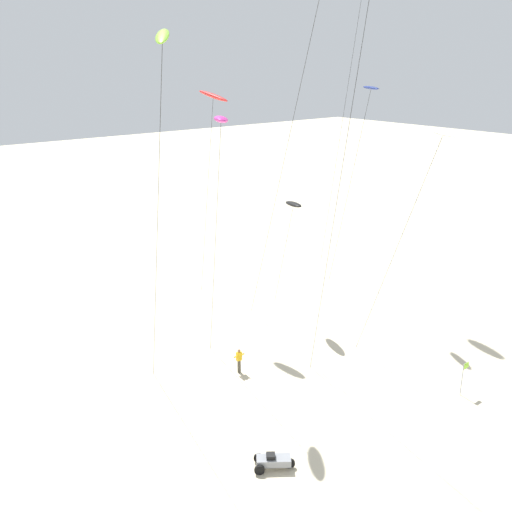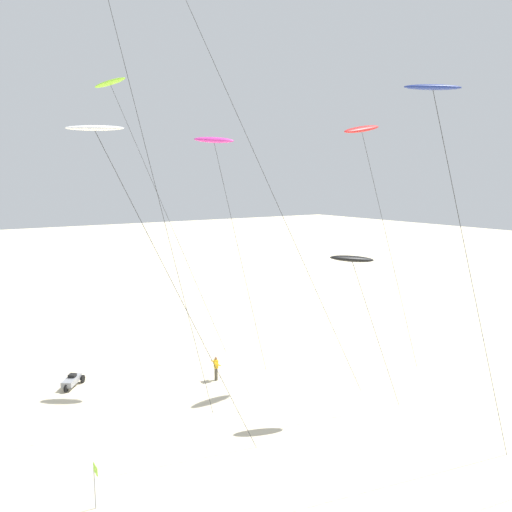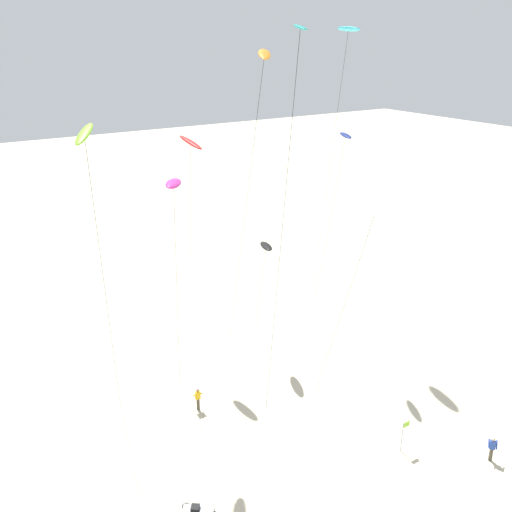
{
  "view_description": "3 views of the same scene",
  "coord_description": "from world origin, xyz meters",
  "px_view_note": "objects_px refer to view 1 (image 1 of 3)",
  "views": [
    {
      "loc": [
        -24.34,
        -14.7,
        19.32
      ],
      "look_at": [
        -1.27,
        13.79,
        6.86
      ],
      "focal_mm": 40.71,
      "sensor_mm": 36.0,
      "label": 1
    },
    {
      "loc": [
        23.54,
        -3.33,
        13.44
      ],
      "look_at": [
        -3.39,
        14.58,
        8.48
      ],
      "focal_mm": 34.09,
      "sensor_mm": 36.0,
      "label": 2
    },
    {
      "loc": [
        -18.37,
        -17.76,
        24.34
      ],
      "look_at": [
        0.63,
        12.02,
        10.43
      ],
      "focal_mm": 39.5,
      "sensor_mm": 36.0,
      "label": 3
    }
  ],
  "objects_px": {
    "kite_white": "(441,138)",
    "kite_navy": "(370,91)",
    "kite_flyer_nearest": "(239,360)",
    "beach_buggy": "(273,461)",
    "kite_red": "(213,97)",
    "kite_black": "(293,205)",
    "kite_lime": "(162,46)",
    "kite_magenta": "(221,121)",
    "marker_flag": "(464,372)"
  },
  "relations": [
    {
      "from": "kite_magenta",
      "to": "kite_flyer_nearest",
      "type": "height_order",
      "value": "kite_magenta"
    },
    {
      "from": "kite_navy",
      "to": "kite_magenta",
      "type": "height_order",
      "value": "kite_navy"
    },
    {
      "from": "kite_navy",
      "to": "beach_buggy",
      "type": "bearing_deg",
      "value": -149.42
    },
    {
      "from": "kite_magenta",
      "to": "kite_lime",
      "type": "relative_size",
      "value": 0.79
    },
    {
      "from": "kite_lime",
      "to": "beach_buggy",
      "type": "xyz_separation_m",
      "value": [
        2.57,
        -4.39,
        -19.42
      ]
    },
    {
      "from": "kite_white",
      "to": "kite_red",
      "type": "bearing_deg",
      "value": 96.1
    },
    {
      "from": "kite_navy",
      "to": "kite_red",
      "type": "xyz_separation_m",
      "value": [
        -9.93,
        6.02,
        -0.34
      ]
    },
    {
      "from": "kite_white",
      "to": "beach_buggy",
      "type": "bearing_deg",
      "value": 176.75
    },
    {
      "from": "kite_black",
      "to": "kite_lime",
      "type": "height_order",
      "value": "kite_lime"
    },
    {
      "from": "kite_navy",
      "to": "beach_buggy",
      "type": "height_order",
      "value": "kite_navy"
    },
    {
      "from": "beach_buggy",
      "to": "kite_flyer_nearest",
      "type": "bearing_deg",
      "value": 62.66
    },
    {
      "from": "kite_lime",
      "to": "kite_flyer_nearest",
      "type": "height_order",
      "value": "kite_lime"
    },
    {
      "from": "kite_lime",
      "to": "beach_buggy",
      "type": "distance_m",
      "value": 20.07
    },
    {
      "from": "kite_magenta",
      "to": "kite_red",
      "type": "distance_m",
      "value": 9.7
    },
    {
      "from": "kite_red",
      "to": "kite_black",
      "type": "xyz_separation_m",
      "value": [
        3.91,
        -4.44,
        -7.61
      ]
    },
    {
      "from": "kite_magenta",
      "to": "kite_navy",
      "type": "bearing_deg",
      "value": 8.05
    },
    {
      "from": "kite_white",
      "to": "kite_navy",
      "type": "distance_m",
      "value": 14.29
    },
    {
      "from": "kite_black",
      "to": "kite_flyer_nearest",
      "type": "xyz_separation_m",
      "value": [
        -8.37,
        -4.21,
        -8.23
      ]
    },
    {
      "from": "kite_magenta",
      "to": "kite_flyer_nearest",
      "type": "bearing_deg",
      "value": -33.9
    },
    {
      "from": "kite_white",
      "to": "kite_black",
      "type": "bearing_deg",
      "value": 81.38
    },
    {
      "from": "kite_flyer_nearest",
      "to": "beach_buggy",
      "type": "distance_m",
      "value": 9.54
    },
    {
      "from": "kite_white",
      "to": "kite_navy",
      "type": "relative_size",
      "value": 0.91
    },
    {
      "from": "kite_navy",
      "to": "kite_magenta",
      "type": "distance_m",
      "value": 15.31
    },
    {
      "from": "kite_white",
      "to": "kite_black",
      "type": "relative_size",
      "value": 1.67
    },
    {
      "from": "kite_black",
      "to": "beach_buggy",
      "type": "relative_size",
      "value": 4.77
    },
    {
      "from": "kite_navy",
      "to": "kite_magenta",
      "type": "bearing_deg",
      "value": -171.95
    },
    {
      "from": "kite_lime",
      "to": "kite_flyer_nearest",
      "type": "relative_size",
      "value": 12.4
    },
    {
      "from": "marker_flag",
      "to": "kite_black",
      "type": "bearing_deg",
      "value": 92.2
    },
    {
      "from": "kite_white",
      "to": "kite_flyer_nearest",
      "type": "bearing_deg",
      "value": 125.03
    },
    {
      "from": "kite_magenta",
      "to": "kite_white",
      "type": "bearing_deg",
      "value": -53.45
    },
    {
      "from": "kite_navy",
      "to": "kite_black",
      "type": "relative_size",
      "value": 1.85
    },
    {
      "from": "kite_white",
      "to": "kite_navy",
      "type": "bearing_deg",
      "value": 55.53
    },
    {
      "from": "kite_flyer_nearest",
      "to": "marker_flag",
      "type": "xyz_separation_m",
      "value": [
        8.94,
        -10.58,
        0.6
      ]
    },
    {
      "from": "kite_magenta",
      "to": "beach_buggy",
      "type": "relative_size",
      "value": 8.29
    },
    {
      "from": "kite_white",
      "to": "beach_buggy",
      "type": "relative_size",
      "value": 7.99
    },
    {
      "from": "kite_flyer_nearest",
      "to": "kite_black",
      "type": "bearing_deg",
      "value": 26.69
    },
    {
      "from": "kite_navy",
      "to": "kite_red",
      "type": "distance_m",
      "value": 11.62
    },
    {
      "from": "kite_red",
      "to": "kite_black",
      "type": "distance_m",
      "value": 9.64
    },
    {
      "from": "kite_black",
      "to": "beach_buggy",
      "type": "xyz_separation_m",
      "value": [
        -12.75,
        -12.67,
        -8.69
      ]
    },
    {
      "from": "kite_flyer_nearest",
      "to": "kite_white",
      "type": "bearing_deg",
      "value": -54.97
    },
    {
      "from": "kite_navy",
      "to": "marker_flag",
      "type": "distance_m",
      "value": 21.14
    },
    {
      "from": "kite_white",
      "to": "kite_lime",
      "type": "bearing_deg",
      "value": 159.41
    },
    {
      "from": "kite_magenta",
      "to": "kite_flyer_nearest",
      "type": "distance_m",
      "value": 15.17
    },
    {
      "from": "kite_black",
      "to": "kite_navy",
      "type": "bearing_deg",
      "value": -14.7
    },
    {
      "from": "kite_black",
      "to": "kite_flyer_nearest",
      "type": "bearing_deg",
      "value": -153.31
    },
    {
      "from": "kite_black",
      "to": "marker_flag",
      "type": "height_order",
      "value": "kite_black"
    },
    {
      "from": "kite_black",
      "to": "kite_lime",
      "type": "bearing_deg",
      "value": -151.6
    },
    {
      "from": "kite_navy",
      "to": "marker_flag",
      "type": "height_order",
      "value": "kite_navy"
    },
    {
      "from": "kite_lime",
      "to": "marker_flag",
      "type": "height_order",
      "value": "kite_lime"
    },
    {
      "from": "kite_white",
      "to": "marker_flag",
      "type": "xyz_separation_m",
      "value": [
        2.58,
        -1.5,
        -13.97
      ]
    }
  ]
}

